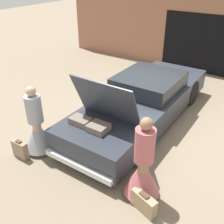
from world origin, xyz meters
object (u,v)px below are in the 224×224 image
object	(u,v)px
person_right	(143,170)
person_left	(37,129)
suitcase_beside_right_person	(144,203)
car	(143,101)
suitcase_beside_left_person	(20,150)

from	to	relation	value
person_right	person_left	bearing A→B (deg)	103.36
suitcase_beside_right_person	car	bearing A→B (deg)	118.71
car	suitcase_beside_right_person	bearing A→B (deg)	-61.29
person_right	car	bearing A→B (deg)	38.67
person_right	suitcase_beside_right_person	bearing A→B (deg)	-135.12
car	person_left	distance (m)	2.85
person_right	suitcase_beside_left_person	size ratio (longest dim) A/B	3.78
car	person_left	world-z (taller)	car
car	suitcase_beside_left_person	size ratio (longest dim) A/B	12.27
car	suitcase_beside_right_person	world-z (taller)	car
suitcase_beside_right_person	suitcase_beside_left_person	bearing A→B (deg)	-175.45
person_left	suitcase_beside_left_person	distance (m)	0.57
car	person_left	xyz separation A→B (m)	(-1.29, -2.55, 0.01)
person_left	person_right	world-z (taller)	person_right
suitcase_beside_left_person	person_right	bearing A→B (deg)	11.06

